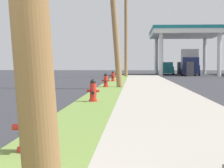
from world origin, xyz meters
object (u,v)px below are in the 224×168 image
(fire_hydrant_nearest, at_px, (27,129))
(fire_hydrant_second, at_px, (93,92))
(fire_hydrant_fifth, at_px, (117,74))
(car_teal_by_near_pump, at_px, (167,69))
(utility_pole_midground, at_px, (113,2))
(fire_hydrant_third, at_px, (106,81))
(truck_navy_at_forecourt, at_px, (190,63))
(fire_hydrant_fourth, at_px, (113,77))
(utility_pole_background, at_px, (126,30))

(fire_hydrant_nearest, relative_size, fire_hydrant_second, 1.00)
(fire_hydrant_fifth, bearing_deg, car_teal_by_near_pump, 68.78)
(fire_hydrant_nearest, relative_size, utility_pole_midground, 0.08)
(fire_hydrant_second, distance_m, fire_hydrant_third, 7.94)
(car_teal_by_near_pump, bearing_deg, fire_hydrant_nearest, -97.33)
(truck_navy_at_forecourt, bearing_deg, fire_hydrant_nearest, -101.23)
(fire_hydrant_fourth, bearing_deg, fire_hydrant_third, -90.18)
(fire_hydrant_third, relative_size, car_teal_by_near_pump, 0.16)
(fire_hydrant_fifth, bearing_deg, fire_hydrant_nearest, -90.01)
(fire_hydrant_second, relative_size, utility_pole_midground, 0.08)
(utility_pole_midground, distance_m, truck_navy_at_forecourt, 27.53)
(fire_hydrant_second, xyz_separation_m, fire_hydrant_fifth, (-0.17, 23.07, 0.00))
(car_teal_by_near_pump, relative_size, truck_navy_at_forecourt, 0.71)
(fire_hydrant_second, xyz_separation_m, utility_pole_background, (0.59, 25.66, 4.31))
(utility_pole_background, bearing_deg, truck_navy_at_forecourt, 49.60)
(car_teal_by_near_pump, bearing_deg, utility_pole_midground, -100.37)
(fire_hydrant_fourth, height_order, car_teal_by_near_pump, car_teal_by_near_pump)
(fire_hydrant_fifth, relative_size, car_teal_by_near_pump, 0.16)
(fire_hydrant_nearest, distance_m, utility_pole_background, 33.31)
(fire_hydrant_second, distance_m, truck_navy_at_forecourt, 35.50)
(fire_hydrant_second, xyz_separation_m, car_teal_by_near_pump, (5.68, 38.13, 0.28))
(fire_hydrant_fifth, relative_size, utility_pole_background, 0.08)
(fire_hydrant_fifth, relative_size, truck_navy_at_forecourt, 0.11)
(truck_navy_at_forecourt, bearing_deg, car_teal_by_near_pump, 124.46)
(truck_navy_at_forecourt, bearing_deg, fire_hydrant_second, -103.27)
(fire_hydrant_nearest, xyz_separation_m, fire_hydrant_second, (0.17, 7.36, 0.00))
(car_teal_by_near_pump, bearing_deg, fire_hydrant_third, -100.92)
(fire_hydrant_second, relative_size, fire_hydrant_third, 1.00)
(fire_hydrant_nearest, height_order, utility_pole_background, utility_pole_background)
(utility_pole_background, distance_m, truck_navy_at_forecourt, 12.10)
(fire_hydrant_fifth, bearing_deg, truck_navy_at_forecourt, 54.06)
(utility_pole_background, distance_m, car_teal_by_near_pump, 14.06)
(fire_hydrant_nearest, relative_size, car_teal_by_near_pump, 0.16)
(car_teal_by_near_pump, xyz_separation_m, truck_navy_at_forecourt, (2.47, -3.59, 0.77))
(fire_hydrant_fourth, xyz_separation_m, utility_pole_midground, (0.36, -6.49, 4.25))
(utility_pole_midground, distance_m, utility_pole_background, 17.30)
(fire_hydrant_nearest, bearing_deg, fire_hydrant_second, 88.65)
(fire_hydrant_third, xyz_separation_m, utility_pole_midground, (0.38, 0.43, 4.25))
(fire_hydrant_second, relative_size, car_teal_by_near_pump, 0.16)
(fire_hydrant_third, bearing_deg, fire_hydrant_nearest, -90.10)
(fire_hydrant_third, distance_m, utility_pole_midground, 4.29)
(fire_hydrant_nearest, relative_size, truck_navy_at_forecourt, 0.11)
(utility_pole_midground, bearing_deg, fire_hydrant_nearest, -91.48)
(truck_navy_at_forecourt, bearing_deg, fire_hydrant_third, -107.31)
(fire_hydrant_fourth, bearing_deg, fire_hydrant_second, -89.51)
(fire_hydrant_third, bearing_deg, utility_pole_background, 87.62)
(fire_hydrant_fourth, height_order, utility_pole_background, utility_pole_background)
(fire_hydrant_third, distance_m, fire_hydrant_fourth, 6.92)
(fire_hydrant_fourth, relative_size, fire_hydrant_fifth, 1.00)
(fire_hydrant_nearest, bearing_deg, fire_hydrant_fifth, 89.99)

